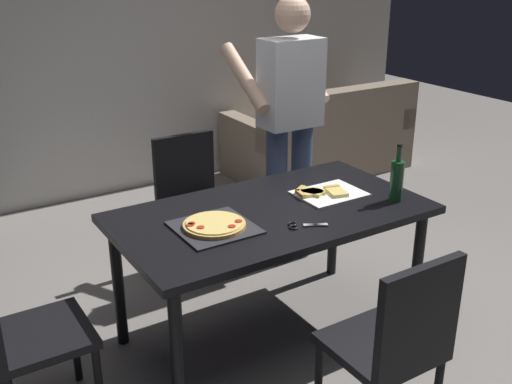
{
  "coord_description": "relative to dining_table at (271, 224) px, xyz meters",
  "views": [
    {
      "loc": [
        -1.59,
        -2.38,
        1.98
      ],
      "look_at": [
        0.0,
        0.15,
        0.8
      ],
      "focal_mm": 42.56,
      "sensor_mm": 36.0,
      "label": 1
    }
  ],
  "objects": [
    {
      "name": "pizza_slices_on_towel",
      "position": [
        0.36,
        0.03,
        0.09
      ],
      "size": [
        0.36,
        0.28,
        0.03
      ],
      "color": "white",
      "rests_on": "dining_table"
    },
    {
      "name": "ground_plane",
      "position": [
        0.0,
        0.0,
        -0.67
      ],
      "size": [
        12.0,
        12.0,
        0.0
      ],
      "primitive_type": "plane",
      "color": "gray"
    },
    {
      "name": "back_wall",
      "position": [
        0.0,
        2.6,
        0.73
      ],
      "size": [
        6.4,
        0.1,
        2.8
      ],
      "primitive_type": "cube",
      "color": "silver",
      "rests_on": "ground_plane"
    },
    {
      "name": "chair_left_end",
      "position": [
        -1.29,
        0.0,
        -0.16
      ],
      "size": [
        0.42,
        0.42,
        0.9
      ],
      "color": "black",
      "rests_on": "ground_plane"
    },
    {
      "name": "pepperoni_pizza_on_tray",
      "position": [
        -0.36,
        -0.04,
        0.09
      ],
      "size": [
        0.36,
        0.36,
        0.04
      ],
      "color": "#2D2D33",
      "rests_on": "dining_table"
    },
    {
      "name": "dining_table",
      "position": [
        0.0,
        0.0,
        0.0
      ],
      "size": [
        1.61,
        0.88,
        0.75
      ],
      "color": "black",
      "rests_on": "ground_plane"
    },
    {
      "name": "chair_near_camera",
      "position": [
        -0.0,
        -0.93,
        -0.16
      ],
      "size": [
        0.42,
        0.42,
        0.9
      ],
      "color": "black",
      "rests_on": "ground_plane"
    },
    {
      "name": "chair_far_side",
      "position": [
        0.0,
        0.93,
        -0.16
      ],
      "size": [
        0.42,
        0.42,
        0.9
      ],
      "color": "black",
      "rests_on": "ground_plane"
    },
    {
      "name": "wine_bottle",
      "position": [
        0.63,
        -0.24,
        0.2
      ],
      "size": [
        0.07,
        0.07,
        0.32
      ],
      "color": "#194723",
      "rests_on": "dining_table"
    },
    {
      "name": "person_serving_pizza",
      "position": [
        0.6,
        0.71,
        0.33
      ],
      "size": [
        0.55,
        0.54,
        1.75
      ],
      "color": "#38476B",
      "rests_on": "ground_plane"
    },
    {
      "name": "couch",
      "position": [
        1.9,
        1.99,
        -0.37
      ],
      "size": [
        1.7,
        0.86,
        0.85
      ],
      "color": "gray",
      "rests_on": "ground_plane"
    },
    {
      "name": "kitchen_scissors",
      "position": [
        0.01,
        -0.24,
        0.08
      ],
      "size": [
        0.19,
        0.14,
        0.01
      ],
      "color": "silver",
      "rests_on": "dining_table"
    }
  ]
}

